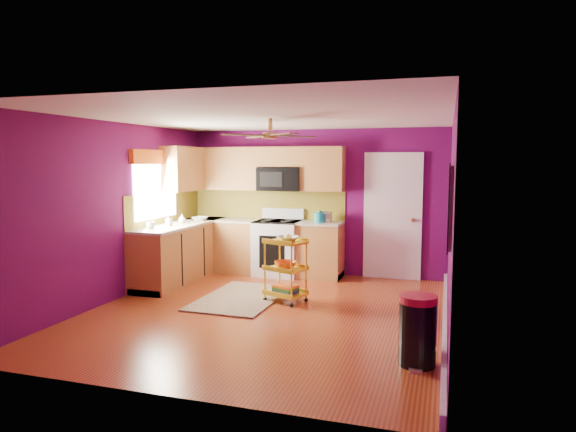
% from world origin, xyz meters
% --- Properties ---
extents(ground, '(5.00, 5.00, 0.00)m').
position_xyz_m(ground, '(0.00, 0.00, 0.00)').
color(ground, maroon).
rests_on(ground, ground).
extents(room_envelope, '(4.54, 5.04, 2.52)m').
position_xyz_m(room_envelope, '(0.03, 0.00, 1.63)').
color(room_envelope, '#590A4F').
rests_on(room_envelope, ground).
extents(lower_cabinets, '(2.81, 2.31, 0.94)m').
position_xyz_m(lower_cabinets, '(-1.35, 1.82, 0.43)').
color(lower_cabinets, '#975D29').
rests_on(lower_cabinets, ground).
extents(electric_range, '(0.76, 0.66, 1.13)m').
position_xyz_m(electric_range, '(-0.55, 2.17, 0.48)').
color(electric_range, white).
rests_on(electric_range, ground).
extents(upper_cabinetry, '(2.80, 2.30, 1.26)m').
position_xyz_m(upper_cabinetry, '(-1.24, 2.17, 1.80)').
color(upper_cabinetry, '#975D29').
rests_on(upper_cabinetry, ground).
extents(left_window, '(0.08, 1.35, 1.08)m').
position_xyz_m(left_window, '(-2.22, 1.05, 1.74)').
color(left_window, white).
rests_on(left_window, ground).
extents(panel_door, '(0.95, 0.11, 2.15)m').
position_xyz_m(panel_door, '(1.35, 2.47, 1.02)').
color(panel_door, white).
rests_on(panel_door, ground).
extents(right_wall_art, '(0.04, 2.74, 1.04)m').
position_xyz_m(right_wall_art, '(2.23, -0.34, 1.44)').
color(right_wall_art, black).
rests_on(right_wall_art, ground).
extents(ceiling_fan, '(1.01, 1.01, 0.26)m').
position_xyz_m(ceiling_fan, '(0.00, 0.20, 2.29)').
color(ceiling_fan, '#BF8C3F').
rests_on(ceiling_fan, ground).
extents(shag_rug, '(1.08, 1.73, 0.02)m').
position_xyz_m(shag_rug, '(-0.56, 0.54, 0.01)').
color(shag_rug, black).
rests_on(shag_rug, ground).
extents(rolling_cart, '(0.63, 0.55, 0.96)m').
position_xyz_m(rolling_cart, '(0.10, 0.56, 0.49)').
color(rolling_cart, yellow).
rests_on(rolling_cart, ground).
extents(trash_can, '(0.41, 0.42, 0.68)m').
position_xyz_m(trash_can, '(1.97, -1.20, 0.34)').
color(trash_can, black).
rests_on(trash_can, ground).
extents(teal_kettle, '(0.18, 0.18, 0.21)m').
position_xyz_m(teal_kettle, '(0.19, 2.12, 1.02)').
color(teal_kettle, teal).
rests_on(teal_kettle, lower_cabinets).
extents(toaster, '(0.22, 0.15, 0.18)m').
position_xyz_m(toaster, '(0.26, 2.22, 1.03)').
color(toaster, beige).
rests_on(toaster, lower_cabinets).
extents(soap_bottle_a, '(0.08, 0.08, 0.18)m').
position_xyz_m(soap_bottle_a, '(-1.96, 0.97, 1.03)').
color(soap_bottle_a, '#EA3F72').
rests_on(soap_bottle_a, lower_cabinets).
extents(soap_bottle_b, '(0.12, 0.12, 0.15)m').
position_xyz_m(soap_bottle_b, '(-1.95, 1.37, 1.02)').
color(soap_bottle_b, white).
rests_on(soap_bottle_b, lower_cabinets).
extents(counter_dish, '(0.26, 0.26, 0.06)m').
position_xyz_m(counter_dish, '(-1.85, 1.82, 0.97)').
color(counter_dish, white).
rests_on(counter_dish, lower_cabinets).
extents(counter_cup, '(0.13, 0.13, 0.10)m').
position_xyz_m(counter_cup, '(-2.06, 0.61, 0.99)').
color(counter_cup, white).
rests_on(counter_cup, lower_cabinets).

